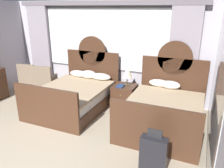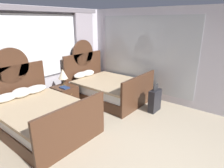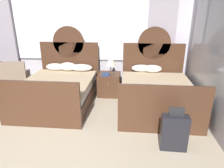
% 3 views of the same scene
% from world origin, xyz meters
% --- Properties ---
extents(wall_back_window, '(5.91, 0.22, 2.70)m').
position_xyz_m(wall_back_window, '(0.00, 3.91, 1.43)').
color(wall_back_window, silver).
rests_on(wall_back_window, ground_plane).
extents(wall_right_mirror, '(0.08, 4.51, 2.70)m').
position_xyz_m(wall_right_mirror, '(2.98, 1.68, 1.35)').
color(wall_right_mirror, silver).
rests_on(wall_right_mirror, ground_plane).
extents(bed_near_window, '(1.62, 2.20, 1.75)m').
position_xyz_m(bed_near_window, '(-0.28, 2.72, 0.36)').
color(bed_near_window, '#472B1C').
rests_on(bed_near_window, ground_plane).
extents(bed_near_mirror, '(1.62, 2.20, 1.75)m').
position_xyz_m(bed_near_mirror, '(2.02, 2.70, 0.35)').
color(bed_near_mirror, '#472B1C').
rests_on(bed_near_mirror, ground_plane).
extents(nightstand_between_beds, '(0.58, 0.60, 0.58)m').
position_xyz_m(nightstand_between_beds, '(0.87, 3.31, 0.29)').
color(nightstand_between_beds, '#472B1C').
rests_on(nightstand_between_beds, ground_plane).
extents(table_lamp_on_nightstand, '(0.27, 0.27, 0.49)m').
position_xyz_m(table_lamp_on_nightstand, '(0.91, 3.37, 0.92)').
color(table_lamp_on_nightstand, brown).
rests_on(table_lamp_on_nightstand, nightstand_between_beds).
extents(book_on_nightstand, '(0.18, 0.26, 0.03)m').
position_xyz_m(book_on_nightstand, '(0.80, 3.20, 0.60)').
color(book_on_nightstand, navy).
rests_on(book_on_nightstand, nightstand_between_beds).
extents(armchair_by_window_left, '(0.67, 0.67, 0.94)m').
position_xyz_m(armchair_by_window_left, '(-1.55, 3.10, 0.51)').
color(armchair_by_window_left, '#84705B').
rests_on(armchair_by_window_left, ground_plane).
extents(armchair_by_window_centre, '(0.61, 0.61, 0.94)m').
position_xyz_m(armchair_by_window_centre, '(-2.11, 3.10, 0.51)').
color(armchair_by_window_centre, '#84705B').
rests_on(armchair_by_window_centre, ground_plane).
extents(suitcase_on_floor, '(0.43, 0.19, 0.75)m').
position_xyz_m(suitcase_on_floor, '(2.15, 1.15, 0.31)').
color(suitcase_on_floor, black).
rests_on(suitcase_on_floor, ground_plane).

